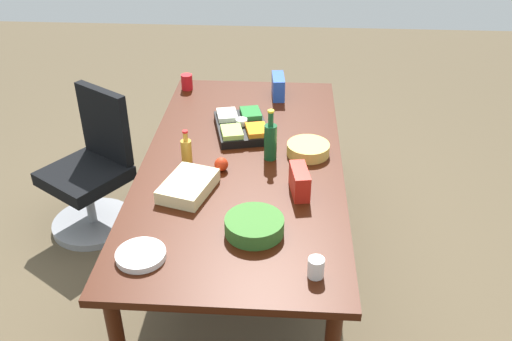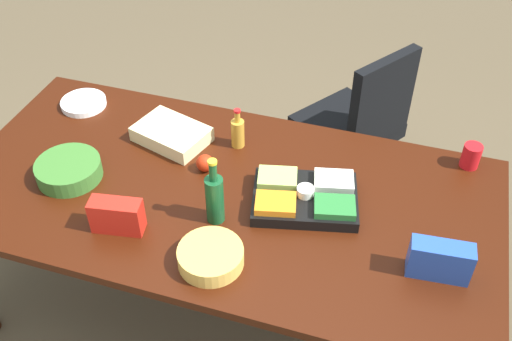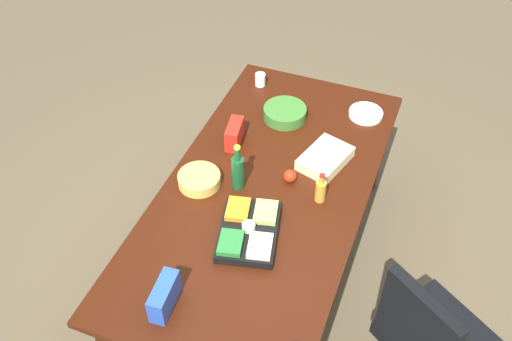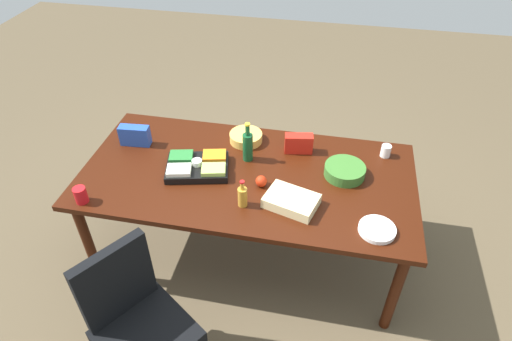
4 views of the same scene
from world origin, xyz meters
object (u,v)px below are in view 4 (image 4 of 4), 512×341
(dressing_bottle, at_px, (242,196))
(office_chair, at_px, (143,335))
(chip_bowl, at_px, (246,137))
(salad_bowl, at_px, (345,171))
(chip_bag_blue, at_px, (135,135))
(veggie_tray, at_px, (197,166))
(red_solo_cup, at_px, (81,195))
(apple_red, at_px, (261,181))
(chip_bag_red, at_px, (299,143))
(conference_table, at_px, (247,181))
(sheet_cake, at_px, (291,201))
(paper_cup, at_px, (386,151))
(paper_plate_stack, at_px, (377,229))
(wine_bottle, at_px, (248,146))

(dressing_bottle, bearing_deg, office_chair, 59.95)
(chip_bowl, bearing_deg, salad_bowl, 160.69)
(office_chair, distance_m, dressing_bottle, 0.99)
(office_chair, distance_m, chip_bag_blue, 1.41)
(veggie_tray, xyz_separation_m, chip_bowl, (-0.25, -0.40, -0.00))
(office_chair, height_order, salad_bowl, office_chair)
(office_chair, bearing_deg, red_solo_cup, -45.13)
(apple_red, relative_size, chip_bag_red, 0.38)
(conference_table, relative_size, chip_bag_blue, 10.33)
(chip_bag_blue, xyz_separation_m, red_solo_cup, (0.08, 0.65, -0.02))
(chip_bag_red, bearing_deg, veggie_tray, 28.29)
(apple_red, height_order, salad_bowl, same)
(conference_table, distance_m, apple_red, 0.19)
(dressing_bottle, relative_size, chip_bowl, 0.80)
(sheet_cake, xyz_separation_m, apple_red, (0.22, -0.15, 0.00))
(paper_cup, bearing_deg, chip_bag_blue, 6.65)
(chip_bowl, distance_m, paper_plate_stack, 1.21)
(wine_bottle, xyz_separation_m, red_solo_cup, (0.94, 0.63, -0.06))
(chip_bag_blue, distance_m, chip_bag_red, 1.20)
(apple_red, bearing_deg, conference_table, -41.65)
(veggie_tray, xyz_separation_m, chip_bag_red, (-0.65, -0.35, 0.03))
(office_chair, distance_m, wine_bottle, 1.37)
(conference_table, xyz_separation_m, paper_cup, (-0.93, -0.39, 0.11))
(dressing_bottle, bearing_deg, red_solo_cup, 9.57)
(veggie_tray, bearing_deg, chip_bowl, -122.05)
(sheet_cake, relative_size, chip_bag_red, 1.60)
(paper_plate_stack, bearing_deg, chip_bowl, -37.92)
(chip_bag_blue, bearing_deg, wine_bottle, 178.75)
(sheet_cake, distance_m, salad_bowl, 0.48)
(conference_table, bearing_deg, paper_cup, -157.46)
(veggie_tray, relative_size, chip_bag_blue, 2.17)
(chip_bag_red, distance_m, salad_bowl, 0.40)
(conference_table, xyz_separation_m, salad_bowl, (-0.65, -0.11, 0.11))
(red_solo_cup, bearing_deg, wine_bottle, -145.97)
(dressing_bottle, height_order, chip_bowl, dressing_bottle)
(sheet_cake, relative_size, chip_bag_blue, 1.45)
(chip_bag_blue, distance_m, paper_cup, 1.83)
(conference_table, xyz_separation_m, apple_red, (-0.12, 0.11, 0.11))
(chip_bag_red, height_order, paper_plate_stack, chip_bag_red)
(conference_table, height_order, salad_bowl, salad_bowl)
(sheet_cake, bearing_deg, dressing_bottle, 10.97)
(sheet_cake, height_order, chip_bag_red, chip_bag_red)
(veggie_tray, relative_size, red_solo_cup, 4.34)
(chip_bowl, bearing_deg, paper_plate_stack, 142.08)
(veggie_tray, xyz_separation_m, red_solo_cup, (0.62, 0.44, 0.02))
(paper_plate_stack, bearing_deg, chip_bag_red, -51.36)
(paper_cup, bearing_deg, wine_bottle, 13.50)
(salad_bowl, bearing_deg, red_solo_cup, 19.98)
(office_chair, relative_size, sheet_cake, 3.02)
(dressing_bottle, distance_m, chip_bag_blue, 1.04)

